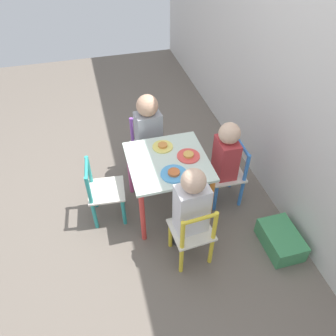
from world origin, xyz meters
TOP-DOWN VIEW (x-y plane):
  - ground_plane at (0.00, 0.00)m, footprint 6.00×6.00m
  - house_wall at (0.00, 0.87)m, footprint 6.00×0.06m
  - kids_table at (0.00, 0.00)m, footprint 0.56×0.56m
  - chair_purple at (-0.48, -0.05)m, footprint 0.29×0.29m
  - chair_yellow at (0.48, 0.04)m, footprint 0.28×0.28m
  - chair_blue at (0.02, 0.48)m, footprint 0.27×0.27m
  - chair_teal at (-0.04, -0.48)m, footprint 0.28×0.28m
  - child_left at (-0.42, -0.04)m, footprint 0.22×0.21m
  - child_right at (0.42, 0.03)m, footprint 0.22×0.21m
  - child_back at (0.01, 0.42)m, footprint 0.20×0.21m
  - plate_left at (-0.15, 0.00)m, footprint 0.15×0.15m
  - plate_right at (0.15, 0.00)m, footprint 0.18×0.18m
  - plate_back at (0.00, 0.15)m, footprint 0.16×0.16m
  - storage_bin at (0.56, 0.67)m, footprint 0.34×0.23m

SIDE VIEW (x-z plane):
  - ground_plane at x=0.00m, z-range 0.00..0.00m
  - storage_bin at x=0.56m, z-range 0.00..0.14m
  - chair_purple at x=-0.48m, z-range 0.00..0.52m
  - chair_yellow at x=0.48m, z-range 0.00..0.52m
  - chair_blue at x=0.02m, z-range 0.00..0.52m
  - chair_teal at x=-0.04m, z-range 0.00..0.52m
  - kids_table at x=0.00m, z-range 0.17..0.67m
  - child_back at x=0.01m, z-range 0.07..0.80m
  - child_right at x=0.42m, z-range 0.07..0.84m
  - child_left at x=-0.42m, z-range 0.08..0.85m
  - plate_left at x=-0.15m, z-range 0.49..0.52m
  - plate_right at x=0.15m, z-range 0.49..0.52m
  - plate_back at x=0.00m, z-range 0.49..0.52m
  - house_wall at x=0.00m, z-range 0.00..2.60m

